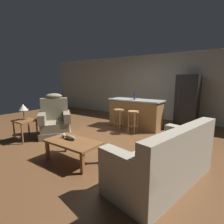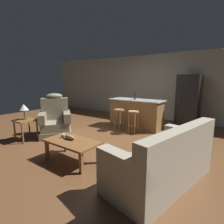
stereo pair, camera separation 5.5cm
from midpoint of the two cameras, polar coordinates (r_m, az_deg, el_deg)
name	(u,v)px [view 1 (the left image)]	position (r m, az deg, el deg)	size (l,w,h in m)	color
ground_plane	(112,138)	(4.93, -0.17, -8.36)	(12.00, 12.00, 0.00)	brown
back_wall	(156,87)	(7.44, 14.04, 7.94)	(12.00, 0.05, 2.60)	#B2B2A3
coffee_table	(73,144)	(3.56, -13.10, -10.01)	(1.10, 0.60, 0.42)	brown
fish_figurine	(69,137)	(3.63, -14.28, -7.98)	(0.34, 0.10, 0.10)	#4C3823
couch	(166,162)	(2.93, 16.63, -15.29)	(1.21, 2.03, 0.94)	#9E937F
recliner_near_lamp	(55,121)	(5.32, -18.40, -2.76)	(1.18, 1.18, 1.20)	#756B56
end_table	(25,124)	(5.14, -26.82, -3.38)	(0.48, 0.48, 0.56)	brown
table_lamp	(23,108)	(5.09, -27.28, 1.15)	(0.24, 0.24, 0.41)	#4C3823
kitchen_island	(135,113)	(5.92, 7.41, -0.44)	(1.80, 0.70, 0.95)	olive
bar_stool_left	(119,116)	(5.52, 1.91, -1.22)	(0.32, 0.32, 0.68)	olive
bar_stool_right	(133,118)	(5.26, 6.63, -1.87)	(0.32, 0.32, 0.68)	#A87A47
refrigerator	(187,101)	(6.53, 23.16, 3.39)	(0.70, 0.69, 1.76)	black
bottle_tall_green	(135,96)	(5.81, 7.10, 5.13)	(0.07, 0.07, 0.29)	#23284C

